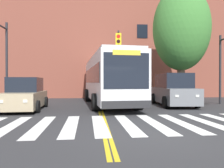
{
  "coord_description": "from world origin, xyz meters",
  "views": [
    {
      "loc": [
        -1.92,
        -6.57,
        1.62
      ],
      "look_at": [
        -0.64,
        8.24,
        1.49
      ],
      "focal_mm": 35.0,
      "sensor_mm": 36.0,
      "label": 1
    }
  ],
  "objects": [
    {
      "name": "car_grey_far_lane",
      "position": [
        3.59,
        8.07,
        1.04
      ],
      "size": [
        2.44,
        5.14,
        2.2
      ],
      "color": "slate",
      "rests_on": "ground"
    },
    {
      "name": "lane_line_yellow_outer",
      "position": [
        -1.42,
        15.81,
        0.0
      ],
      "size": [
        0.12,
        36.0,
        0.01
      ],
      "primitive_type": "cube",
      "color": "gold",
      "rests_on": "ground"
    },
    {
      "name": "ground_plane",
      "position": [
        0.0,
        0.0,
        0.0
      ],
      "size": [
        120.0,
        120.0,
        0.0
      ],
      "primitive_type": "plane",
      "color": "#303033"
    },
    {
      "name": "lane_line_yellow_inner",
      "position": [
        -1.58,
        15.81,
        0.0
      ],
      "size": [
        0.12,
        36.0,
        0.01
      ],
      "primitive_type": "cube",
      "color": "gold",
      "rests_on": "ground"
    },
    {
      "name": "traffic_light_overhead",
      "position": [
        -0.21,
        8.5,
        3.45
      ],
      "size": [
        0.61,
        3.9,
        5.19
      ],
      "color": "#28282D",
      "rests_on": "ground"
    },
    {
      "name": "crosswalk",
      "position": [
        -0.6,
        1.81,
        0.0
      ],
      "size": [
        13.58,
        4.59,
        0.01
      ],
      "color": "white",
      "rests_on": "ground"
    },
    {
      "name": "car_tan_near_lane",
      "position": [
        -5.86,
        6.5,
        0.85
      ],
      "size": [
        2.3,
        4.67,
        1.89
      ],
      "color": "tan",
      "rests_on": "ground"
    },
    {
      "name": "street_tree_curbside_large",
      "position": [
        5.06,
        10.27,
        5.86
      ],
      "size": [
        5.97,
        5.97,
        9.24
      ],
      "color": "brown",
      "rests_on": "ground"
    },
    {
      "name": "city_bus",
      "position": [
        -0.88,
        9.27,
        1.83
      ],
      "size": [
        3.66,
        11.55,
        3.4
      ],
      "color": "white",
      "rests_on": "ground"
    },
    {
      "name": "building_facade",
      "position": [
        3.13,
        20.26,
        6.48
      ],
      "size": [
        40.16,
        9.45,
        12.95
      ],
      "color": "brown",
      "rests_on": "ground"
    }
  ]
}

